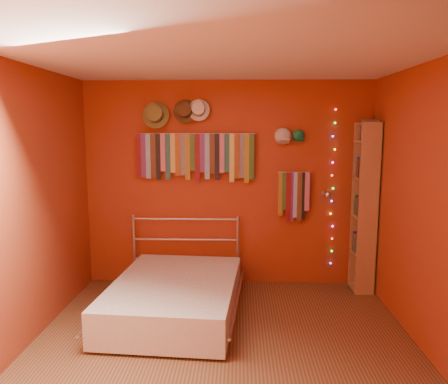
# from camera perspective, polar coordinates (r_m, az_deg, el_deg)

# --- Properties ---
(ground) EXTENTS (3.50, 3.50, 0.00)m
(ground) POSITION_cam_1_polar(r_m,az_deg,el_deg) (4.06, -0.21, -20.12)
(ground) COLOR #4F301B
(ground) RESTS_ON ground
(back_wall) EXTENTS (3.50, 0.02, 2.50)m
(back_wall) POSITION_cam_1_polar(r_m,az_deg,el_deg) (5.36, 0.50, 1.04)
(back_wall) COLOR maroon
(back_wall) RESTS_ON ground
(right_wall) EXTENTS (0.02, 3.50, 2.50)m
(right_wall) POSITION_cam_1_polar(r_m,az_deg,el_deg) (3.97, 25.92, -2.45)
(right_wall) COLOR maroon
(right_wall) RESTS_ON ground
(left_wall) EXTENTS (0.02, 3.50, 2.50)m
(left_wall) POSITION_cam_1_polar(r_m,az_deg,el_deg) (4.09, -25.54, -2.13)
(left_wall) COLOR maroon
(left_wall) RESTS_ON ground
(ceiling) EXTENTS (3.50, 3.50, 0.02)m
(ceiling) POSITION_cam_1_polar(r_m,az_deg,el_deg) (3.61, -0.23, 17.34)
(ceiling) COLOR white
(ceiling) RESTS_ON back_wall
(tie_rack) EXTENTS (1.45, 0.03, 0.60)m
(tie_rack) POSITION_cam_1_polar(r_m,az_deg,el_deg) (5.29, -3.77, 4.89)
(tie_rack) COLOR #BCBCC1
(tie_rack) RESTS_ON back_wall
(small_tie_rack) EXTENTS (0.40, 0.03, 0.60)m
(small_tie_rack) POSITION_cam_1_polar(r_m,az_deg,el_deg) (5.35, 9.12, -0.29)
(small_tie_rack) COLOR #BCBCC1
(small_tie_rack) RESTS_ON back_wall
(fedora_olive) EXTENTS (0.32, 0.18, 0.32)m
(fedora_olive) POSITION_cam_1_polar(r_m,az_deg,el_deg) (5.31, -8.99, 9.99)
(fedora_olive) COLOR olive
(fedora_olive) RESTS_ON back_wall
(fedora_brown) EXTENTS (0.29, 0.16, 0.28)m
(fedora_brown) POSITION_cam_1_polar(r_m,az_deg,el_deg) (5.26, -5.13, 10.55)
(fedora_brown) COLOR #4D351B
(fedora_brown) RESTS_ON back_wall
(fedora_white) EXTENTS (0.26, 0.14, 0.26)m
(fedora_white) POSITION_cam_1_polar(r_m,az_deg,el_deg) (5.25, -3.35, 10.73)
(fedora_white) COLOR silver
(fedora_white) RESTS_ON back_wall
(cap_white) EXTENTS (0.19, 0.24, 0.19)m
(cap_white) POSITION_cam_1_polar(r_m,az_deg,el_deg) (5.29, 7.69, 7.23)
(cap_white) COLOR beige
(cap_white) RESTS_ON back_wall
(cap_green) EXTENTS (0.16, 0.20, 0.16)m
(cap_green) POSITION_cam_1_polar(r_m,az_deg,el_deg) (5.31, 9.69, 7.26)
(cap_green) COLOR #1B7B42
(cap_green) RESTS_ON back_wall
(fairy_lights) EXTENTS (0.06, 0.02, 1.91)m
(fairy_lights) POSITION_cam_1_polar(r_m,az_deg,el_deg) (5.45, 14.01, 0.47)
(fairy_lights) COLOR #FF3333
(fairy_lights) RESTS_ON back_wall
(reading_lamp) EXTENTS (0.08, 0.33, 0.10)m
(reading_lamp) POSITION_cam_1_polar(r_m,az_deg,el_deg) (5.22, 13.32, -0.31)
(reading_lamp) COLOR #BCBCC1
(reading_lamp) RESTS_ON back_wall
(bookshelf) EXTENTS (0.25, 0.34, 2.00)m
(bookshelf) POSITION_cam_1_polar(r_m,az_deg,el_deg) (5.40, 18.32, -1.84)
(bookshelf) COLOR #8E5D40
(bookshelf) RESTS_ON ground
(bed) EXTENTS (1.44, 1.86, 0.87)m
(bed) POSITION_cam_1_polar(r_m,az_deg,el_deg) (4.68, -6.40, -13.38)
(bed) COLOR #BCBCC1
(bed) RESTS_ON ground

